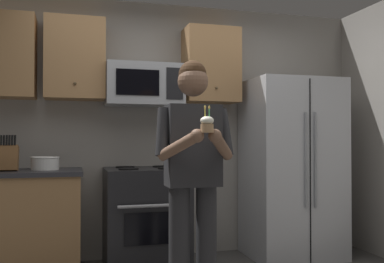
{
  "coord_description": "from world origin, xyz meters",
  "views": [
    {
      "loc": [
        -0.81,
        -2.71,
        1.2
      ],
      "look_at": [
        0.01,
        0.28,
        1.25
      ],
      "focal_mm": 40.65,
      "sensor_mm": 36.0,
      "label": 1
    }
  ],
  "objects_px": {
    "person": "(193,167)",
    "cupcake": "(207,124)",
    "bowl_large_white": "(45,163)",
    "knife_block": "(8,157)",
    "refrigerator": "(292,168)",
    "oven_range": "(146,217)",
    "microwave": "(144,85)"
  },
  "relations": [
    {
      "from": "bowl_large_white",
      "to": "cupcake",
      "type": "relative_size",
      "value": 1.45
    },
    {
      "from": "refrigerator",
      "to": "cupcake",
      "type": "distance_m",
      "value": 1.96
    },
    {
      "from": "refrigerator",
      "to": "bowl_large_white",
      "type": "height_order",
      "value": "refrigerator"
    },
    {
      "from": "person",
      "to": "cupcake",
      "type": "height_order",
      "value": "person"
    },
    {
      "from": "knife_block",
      "to": "microwave",
      "type": "bearing_deg",
      "value": 7.06
    },
    {
      "from": "refrigerator",
      "to": "person",
      "type": "distance_m",
      "value": 1.7
    },
    {
      "from": "oven_range",
      "to": "refrigerator",
      "type": "height_order",
      "value": "refrigerator"
    },
    {
      "from": "refrigerator",
      "to": "person",
      "type": "relative_size",
      "value": 1.02
    },
    {
      "from": "bowl_large_white",
      "to": "person",
      "type": "distance_m",
      "value": 1.56
    },
    {
      "from": "microwave",
      "to": "bowl_large_white",
      "type": "height_order",
      "value": "microwave"
    },
    {
      "from": "refrigerator",
      "to": "knife_block",
      "type": "bearing_deg",
      "value": 179.8
    },
    {
      "from": "oven_range",
      "to": "person",
      "type": "distance_m",
      "value": 1.22
    },
    {
      "from": "knife_block",
      "to": "bowl_large_white",
      "type": "relative_size",
      "value": 1.27
    },
    {
      "from": "bowl_large_white",
      "to": "cupcake",
      "type": "distance_m",
      "value": 1.84
    },
    {
      "from": "microwave",
      "to": "cupcake",
      "type": "relative_size",
      "value": 4.26
    },
    {
      "from": "oven_range",
      "to": "person",
      "type": "height_order",
      "value": "person"
    },
    {
      "from": "oven_range",
      "to": "person",
      "type": "xyz_separation_m",
      "value": [
        0.16,
        -1.09,
        0.53
      ]
    },
    {
      "from": "refrigerator",
      "to": "bowl_large_white",
      "type": "bearing_deg",
      "value": 177.81
    },
    {
      "from": "refrigerator",
      "to": "knife_block",
      "type": "xyz_separation_m",
      "value": [
        -2.7,
        0.01,
        0.14
      ]
    },
    {
      "from": "microwave",
      "to": "knife_block",
      "type": "distance_m",
      "value": 1.39
    },
    {
      "from": "oven_range",
      "to": "microwave",
      "type": "height_order",
      "value": "microwave"
    },
    {
      "from": "refrigerator",
      "to": "knife_block",
      "type": "relative_size",
      "value": 5.63
    },
    {
      "from": "microwave",
      "to": "bowl_large_white",
      "type": "xyz_separation_m",
      "value": [
        -0.91,
        -0.07,
        -0.74
      ]
    },
    {
      "from": "knife_block",
      "to": "bowl_large_white",
      "type": "distance_m",
      "value": 0.31
    },
    {
      "from": "person",
      "to": "cupcake",
      "type": "xyz_separation_m",
      "value": [
        -0.0,
        -0.33,
        0.3
      ]
    },
    {
      "from": "person",
      "to": "microwave",
      "type": "bearing_deg",
      "value": 97.73
    },
    {
      "from": "microwave",
      "to": "cupcake",
      "type": "height_order",
      "value": "microwave"
    },
    {
      "from": "oven_range",
      "to": "refrigerator",
      "type": "bearing_deg",
      "value": -1.5
    },
    {
      "from": "knife_block",
      "to": "cupcake",
      "type": "relative_size",
      "value": 1.84
    },
    {
      "from": "knife_block",
      "to": "person",
      "type": "xyz_separation_m",
      "value": [
        1.37,
        -1.06,
        -0.04
      ]
    },
    {
      "from": "bowl_large_white",
      "to": "microwave",
      "type": "bearing_deg",
      "value": 4.19
    },
    {
      "from": "bowl_large_white",
      "to": "person",
      "type": "relative_size",
      "value": 0.14
    }
  ]
}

